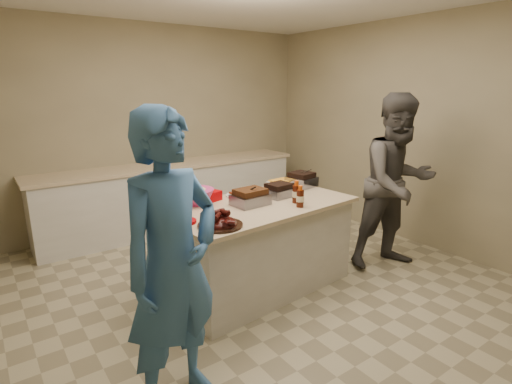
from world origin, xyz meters
TOP-DOWN VIEW (x-y plane):
  - room at (0.00, 0.00)m, footprint 4.50×5.00m
  - back_counter at (0.00, 2.20)m, footprint 3.60×0.64m
  - island at (-0.05, 0.13)m, footprint 1.86×1.09m
  - rib_platter at (-0.66, -0.20)m, footprint 0.40×0.40m
  - pulled_pork_tray at (-0.13, 0.15)m, footprint 0.33×0.26m
  - brisket_tray at (0.26, 0.22)m, footprint 0.29×0.25m
  - roasting_pan at (0.72, 0.40)m, footprint 0.31×0.31m
  - coleslaw_bowl at (-0.53, 0.46)m, footprint 0.38×0.38m
  - sausage_plate at (-0.04, 0.46)m, footprint 0.37×0.37m
  - mac_cheese_dish at (0.55, 0.53)m, footprint 0.29×0.22m
  - bbq_bottle_a at (0.19, -0.17)m, footprint 0.07×0.07m
  - bbq_bottle_b at (0.25, -0.05)m, footprint 0.08×0.08m
  - mustard_bottle at (-0.21, 0.17)m, footprint 0.05×0.05m
  - sauce_bowl at (-0.11, 0.31)m, footprint 0.13×0.05m
  - plate_stack_large at (-0.84, 0.32)m, footprint 0.24×0.24m
  - plate_stack_small at (-0.84, 0.03)m, footprint 0.18×0.18m
  - plastic_cup at (-0.87, 0.37)m, footprint 0.11×0.11m
  - basket_stack at (-0.36, 0.48)m, footprint 0.21×0.18m
  - guest_gray at (1.43, -0.29)m, footprint 1.37×2.02m

SIDE VIEW (x-z plane):
  - room at x=0.00m, z-range -1.35..1.35m
  - island at x=-0.05m, z-range -0.42..0.42m
  - guest_gray at x=1.43m, z-range -0.35..0.35m
  - back_counter at x=0.00m, z-range 0.00..0.90m
  - rib_platter at x=-0.66m, z-range 0.78..0.92m
  - pulled_pork_tray at x=-0.13m, z-range 0.80..0.89m
  - brisket_tray at x=0.26m, z-range 0.81..0.89m
  - roasting_pan at x=0.72m, z-range 0.79..0.90m
  - coleslaw_bowl at x=-0.53m, z-range 0.73..0.97m
  - sausage_plate at x=-0.04m, z-range 0.82..0.87m
  - mac_cheese_dish at x=0.55m, z-range 0.81..0.88m
  - bbq_bottle_a at x=0.19m, z-range 0.75..0.95m
  - bbq_bottle_b at x=0.25m, z-range 0.74..0.95m
  - mustard_bottle at x=-0.21m, z-range 0.79..0.91m
  - sauce_bowl at x=-0.11m, z-range 0.78..0.91m
  - plate_stack_large at x=-0.84m, z-range 0.83..0.86m
  - plate_stack_small at x=-0.84m, z-range 0.84..0.86m
  - plastic_cup at x=-0.87m, z-range 0.79..0.90m
  - basket_stack at x=-0.36m, z-range 0.80..0.89m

